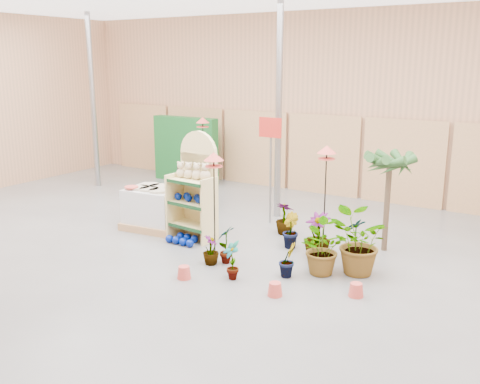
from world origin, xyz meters
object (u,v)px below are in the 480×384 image
(pallet_stack, at_px, (155,208))
(display_shelf, at_px, (196,190))
(potted_plant_2, at_px, (319,248))
(bird_table_front, at_px, (214,160))

(pallet_stack, bearing_deg, display_shelf, -7.33)
(potted_plant_2, bearing_deg, bird_table_front, -176.01)
(pallet_stack, bearing_deg, potted_plant_2, -12.98)
(pallet_stack, xyz_separation_m, bird_table_front, (1.87, -0.58, 1.26))
(bird_table_front, bearing_deg, potted_plant_2, 3.99)
(display_shelf, height_order, potted_plant_2, display_shelf)
(display_shelf, xyz_separation_m, pallet_stack, (-1.07, 0.02, -0.52))
(pallet_stack, height_order, potted_plant_2, pallet_stack)
(display_shelf, xyz_separation_m, potted_plant_2, (2.72, -0.42, -0.51))
(display_shelf, bearing_deg, potted_plant_2, -3.92)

